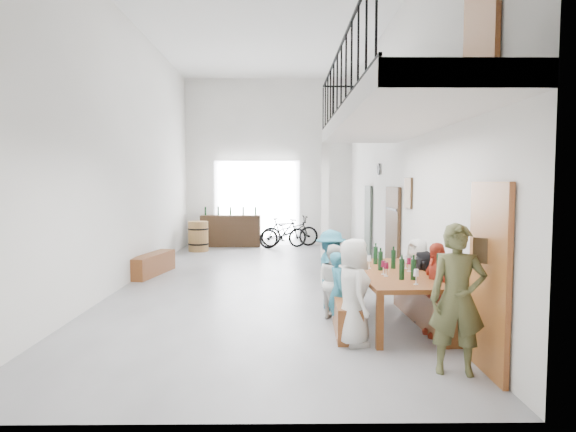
{
  "coord_description": "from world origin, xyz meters",
  "views": [
    {
      "loc": [
        0.47,
        -10.03,
        2.09
      ],
      "look_at": [
        0.56,
        -0.5,
        1.42
      ],
      "focal_mm": 30.0,
      "sensor_mm": 36.0,
      "label": 1
    }
  ],
  "objects_px": {
    "host_standing": "(457,299)",
    "bench_inner": "(344,308)",
    "tasting_table": "(391,277)",
    "serving_counter": "(231,231)",
    "side_bench": "(152,264)",
    "oak_barrel": "(198,236)",
    "bicycle_near": "(290,231)"
  },
  "relations": [
    {
      "from": "side_bench",
      "to": "serving_counter",
      "type": "distance_m",
      "value": 5.02
    },
    {
      "from": "tasting_table",
      "to": "oak_barrel",
      "type": "xyz_separation_m",
      "value": [
        -4.16,
        7.62,
        -0.25
      ]
    },
    {
      "from": "oak_barrel",
      "to": "host_standing",
      "type": "distance_m",
      "value": 10.44
    },
    {
      "from": "tasting_table",
      "to": "side_bench",
      "type": "xyz_separation_m",
      "value": [
        -4.55,
        3.89,
        -0.47
      ]
    },
    {
      "from": "side_bench",
      "to": "serving_counter",
      "type": "relative_size",
      "value": 0.87
    },
    {
      "from": "oak_barrel",
      "to": "host_standing",
      "type": "relative_size",
      "value": 0.55
    },
    {
      "from": "serving_counter",
      "to": "bicycle_near",
      "type": "height_order",
      "value": "serving_counter"
    },
    {
      "from": "tasting_table",
      "to": "serving_counter",
      "type": "distance_m",
      "value": 9.35
    },
    {
      "from": "oak_barrel",
      "to": "serving_counter",
      "type": "height_order",
      "value": "serving_counter"
    },
    {
      "from": "oak_barrel",
      "to": "serving_counter",
      "type": "bearing_deg",
      "value": 52.55
    },
    {
      "from": "oak_barrel",
      "to": "bicycle_near",
      "type": "relative_size",
      "value": 0.48
    },
    {
      "from": "host_standing",
      "to": "bench_inner",
      "type": "bearing_deg",
      "value": 130.3
    },
    {
      "from": "bicycle_near",
      "to": "serving_counter",
      "type": "bearing_deg",
      "value": 76.86
    },
    {
      "from": "oak_barrel",
      "to": "host_standing",
      "type": "bearing_deg",
      "value": -64.61
    },
    {
      "from": "host_standing",
      "to": "bicycle_near",
      "type": "distance_m",
      "value": 10.64
    },
    {
      "from": "bench_inner",
      "to": "serving_counter",
      "type": "height_order",
      "value": "serving_counter"
    },
    {
      "from": "serving_counter",
      "to": "host_standing",
      "type": "xyz_separation_m",
      "value": [
        3.61,
        -10.56,
        0.31
      ]
    },
    {
      "from": "tasting_table",
      "to": "bench_inner",
      "type": "height_order",
      "value": "tasting_table"
    },
    {
      "from": "side_bench",
      "to": "host_standing",
      "type": "height_order",
      "value": "host_standing"
    },
    {
      "from": "side_bench",
      "to": "serving_counter",
      "type": "bearing_deg",
      "value": 75.51
    },
    {
      "from": "tasting_table",
      "to": "side_bench",
      "type": "bearing_deg",
      "value": 137.2
    },
    {
      "from": "oak_barrel",
      "to": "serving_counter",
      "type": "relative_size",
      "value": 0.47
    },
    {
      "from": "side_bench",
      "to": "tasting_table",
      "type": "bearing_deg",
      "value": -40.57
    },
    {
      "from": "bench_inner",
      "to": "host_standing",
      "type": "xyz_separation_m",
      "value": [
        0.99,
        -1.85,
        0.59
      ]
    },
    {
      "from": "serving_counter",
      "to": "bench_inner",
      "type": "bearing_deg",
      "value": -73.22
    },
    {
      "from": "tasting_table",
      "to": "side_bench",
      "type": "height_order",
      "value": "tasting_table"
    },
    {
      "from": "side_bench",
      "to": "bicycle_near",
      "type": "distance_m",
      "value": 5.77
    },
    {
      "from": "host_standing",
      "to": "tasting_table",
      "type": "bearing_deg",
      "value": 111.89
    },
    {
      "from": "serving_counter",
      "to": "host_standing",
      "type": "height_order",
      "value": "host_standing"
    },
    {
      "from": "side_bench",
      "to": "oak_barrel",
      "type": "relative_size",
      "value": 1.84
    },
    {
      "from": "tasting_table",
      "to": "bicycle_near",
      "type": "xyz_separation_m",
      "value": [
        -1.36,
        8.7,
        -0.21
      ]
    },
    {
      "from": "bench_inner",
      "to": "oak_barrel",
      "type": "bearing_deg",
      "value": 117.23
    }
  ]
}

